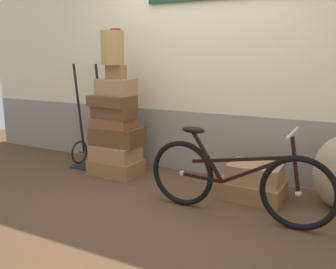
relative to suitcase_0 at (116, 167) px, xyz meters
name	(u,v)px	position (x,y,z in m)	size (l,w,h in m)	color
ground	(172,196)	(0.87, -0.25, -0.12)	(8.81, 5.20, 0.06)	#513823
station_building	(206,67)	(0.88, 0.59, 1.17)	(6.81, 0.74, 2.51)	gray
suitcase_0	(116,167)	(0.00, 0.00, 0.00)	(0.58, 0.41, 0.18)	olive
suitcase_1	(116,152)	(0.00, 0.00, 0.18)	(0.52, 0.39, 0.18)	#9E754C
suitcase_2	(118,136)	(0.00, 0.04, 0.37)	(0.57, 0.40, 0.21)	brown
suitcase_3	(113,122)	(-0.04, 0.02, 0.53)	(0.46, 0.33, 0.12)	brown
suitcase_4	(114,112)	(-0.01, 0.01, 0.66)	(0.47, 0.29, 0.14)	brown
suitcase_5	(112,101)	(-0.02, -0.01, 0.79)	(0.48, 0.34, 0.12)	brown
suitcase_6	(116,87)	(0.01, 0.03, 0.94)	(0.41, 0.29, 0.18)	#9E754C
suitcase_7	(116,72)	(0.00, 0.05, 1.11)	(0.21, 0.14, 0.16)	olive
suitcase_8	(251,189)	(1.61, 0.01, 0.00)	(0.62, 0.45, 0.17)	olive
suitcase_9	(255,172)	(1.64, 0.02, 0.17)	(0.50, 0.38, 0.17)	#9E754C
wicker_basket	(112,48)	(-0.02, 0.02, 1.38)	(0.25, 0.25, 0.37)	#A8844C
luggage_trolley	(90,144)	(-0.48, 0.12, 0.20)	(0.42, 0.37, 1.29)	black
bicycle	(235,180)	(1.59, -0.48, 0.24)	(1.65, 0.46, 0.80)	black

